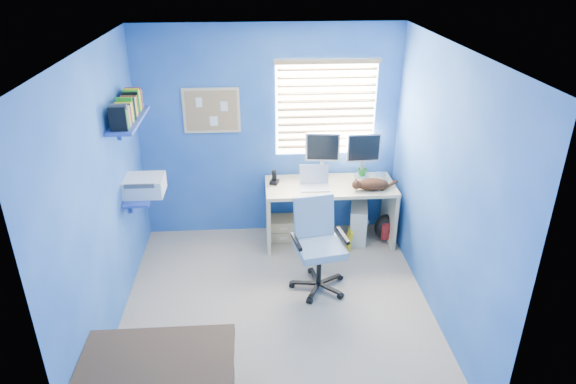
{
  "coord_description": "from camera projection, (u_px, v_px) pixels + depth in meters",
  "views": [
    {
      "loc": [
        -0.18,
        -4.07,
        3.21
      ],
      "look_at": [
        0.15,
        0.65,
        0.95
      ],
      "focal_mm": 32.0,
      "sensor_mm": 36.0,
      "label": 1
    }
  ],
  "objects": [
    {
      "name": "monitor_right",
      "position": [
        363.0,
        155.0,
        6.01
      ],
      "size": [
        0.41,
        0.14,
        0.54
      ],
      "primitive_type": "cube",
      "rotation": [
        0.0,
        0.0,
        0.05
      ],
      "color": "silver",
      "rests_on": "desk"
    },
    {
      "name": "wall_back",
      "position": [
        269.0,
        134.0,
        5.96
      ],
      "size": [
        3.0,
        0.01,
        2.5
      ],
      "primitive_type": "cube",
      "color": "#194AA9",
      "rests_on": "ground"
    },
    {
      "name": "wall_front",
      "position": [
        289.0,
        309.0,
        3.08
      ],
      "size": [
        3.0,
        0.01,
        2.5
      ],
      "primitive_type": "cube",
      "color": "#194AA9",
      "rests_on": "ground"
    },
    {
      "name": "desk",
      "position": [
        329.0,
        213.0,
        6.07
      ],
      "size": [
        1.49,
        0.65,
        0.74
      ],
      "primitive_type": "cube",
      "color": "tan",
      "rests_on": "floor"
    },
    {
      "name": "tower_pc",
      "position": [
        358.0,
        222.0,
        6.16
      ],
      "size": [
        0.27,
        0.47,
        0.45
      ],
      "primitive_type": "cube",
      "rotation": [
        0.0,
        0.0,
        -0.19
      ],
      "color": "beige",
      "rests_on": "floor"
    },
    {
      "name": "backpack",
      "position": [
        386.0,
        227.0,
        6.16
      ],
      "size": [
        0.34,
        0.3,
        0.34
      ],
      "primitive_type": "ellipsoid",
      "rotation": [
        0.0,
        0.0,
        0.3
      ],
      "color": "black",
      "rests_on": "floor"
    },
    {
      "name": "window_blinds",
      "position": [
        326.0,
        109.0,
        5.84
      ],
      "size": [
        1.15,
        0.05,
        1.1
      ],
      "color": "white",
      "rests_on": "ground"
    },
    {
      "name": "corkboard",
      "position": [
        211.0,
        111.0,
        5.77
      ],
      "size": [
        0.64,
        0.02,
        0.52
      ],
      "color": "tan",
      "rests_on": "ground"
    },
    {
      "name": "mug",
      "position": [
        362.0,
        173.0,
        6.1
      ],
      "size": [
        0.1,
        0.09,
        0.1
      ],
      "primitive_type": "imported",
      "color": "#198B20",
      "rests_on": "desk"
    },
    {
      "name": "office_chair",
      "position": [
        318.0,
        256.0,
        5.24
      ],
      "size": [
        0.65,
        0.65,
        0.96
      ],
      "color": "black",
      "rests_on": "floor"
    },
    {
      "name": "cd_spindle",
      "position": [
        380.0,
        176.0,
        6.03
      ],
      "size": [
        0.13,
        0.13,
        0.07
      ],
      "primitive_type": "cylinder",
      "color": "silver",
      "rests_on": "desk"
    },
    {
      "name": "yellow_book",
      "position": [
        349.0,
        239.0,
        6.01
      ],
      "size": [
        0.03,
        0.17,
        0.24
      ],
      "primitive_type": "cube",
      "color": "yellow",
      "rests_on": "floor"
    },
    {
      "name": "drawer_boxes",
      "position": [
        283.0,
        228.0,
        6.22
      ],
      "size": [
        0.35,
        0.28,
        0.27
      ],
      "primitive_type": "cube",
      "color": "tan",
      "rests_on": "floor"
    },
    {
      "name": "wall_shelves",
      "position": [
        135.0,
        148.0,
        5.03
      ],
      "size": [
        0.42,
        0.9,
        1.05
      ],
      "color": "#2B44AB",
      "rests_on": "ground"
    },
    {
      "name": "floor",
      "position": [
        277.0,
        308.0,
        5.06
      ],
      "size": [
        3.0,
        3.2,
        0.0
      ],
      "primitive_type": "cube",
      "color": "tan",
      "rests_on": "ground"
    },
    {
      "name": "monitor_left",
      "position": [
        322.0,
        155.0,
        6.03
      ],
      "size": [
        0.41,
        0.17,
        0.54
      ],
      "primitive_type": "cube",
      "rotation": [
        0.0,
        0.0,
        -0.12
      ],
      "color": "silver",
      "rests_on": "desk"
    },
    {
      "name": "wall_left",
      "position": [
        103.0,
        199.0,
        4.42
      ],
      "size": [
        0.01,
        3.2,
        2.5
      ],
      "primitive_type": "cube",
      "color": "#194AA9",
      "rests_on": "ground"
    },
    {
      "name": "cat",
      "position": [
        373.0,
        184.0,
        5.76
      ],
      "size": [
        0.38,
        0.23,
        0.13
      ],
      "primitive_type": "ellipsoid",
      "rotation": [
        0.0,
        0.0,
        0.11
      ],
      "color": "black",
      "rests_on": "desk"
    },
    {
      "name": "wall_right",
      "position": [
        443.0,
        188.0,
        4.61
      ],
      "size": [
        0.01,
        3.2,
        2.5
      ],
      "primitive_type": "cube",
      "color": "#194AA9",
      "rests_on": "ground"
    },
    {
      "name": "ceiling",
      "position": [
        275.0,
        48.0,
        3.98
      ],
      "size": [
        3.0,
        3.2,
        0.0
      ],
      "primitive_type": "cube",
      "color": "white",
      "rests_on": "wall_back"
    },
    {
      "name": "laptop",
      "position": [
        315.0,
        179.0,
        5.78
      ],
      "size": [
        0.34,
        0.27,
        0.22
      ],
      "primitive_type": "cube",
      "rotation": [
        0.0,
        0.0,
        -0.02
      ],
      "color": "silver",
      "rests_on": "desk"
    },
    {
      "name": "phone",
      "position": [
        274.0,
        177.0,
        5.9
      ],
      "size": [
        0.12,
        0.13,
        0.17
      ],
      "primitive_type": "cube",
      "rotation": [
        0.0,
        0.0,
        -0.33
      ],
      "color": "black",
      "rests_on": "desk"
    }
  ]
}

